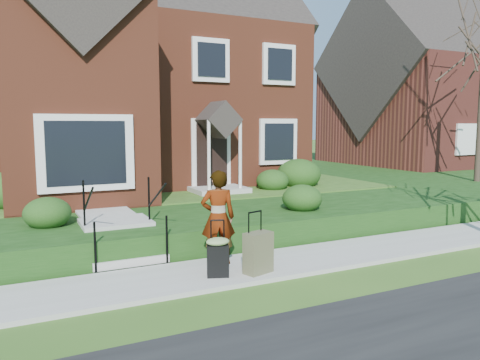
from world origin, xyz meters
TOP-DOWN VIEW (x-y plane):
  - ground at (0.00, 0.00)m, footprint 120.00×120.00m
  - sidewalk at (0.00, 0.00)m, footprint 60.00×1.60m
  - terrace at (4.00, 10.90)m, footprint 44.00×20.00m
  - walkway at (-2.50, 5.00)m, footprint 1.20×6.00m
  - main_house at (-0.21, 9.61)m, footprint 10.40×10.20m
  - neighbour_house at (16.00, 11.00)m, footprint 9.40×8.00m
  - front_steps at (-2.50, 1.84)m, footprint 1.40×2.02m
  - foundation_shrubs at (-0.28, 4.99)m, footprint 9.97×4.88m
  - woman at (-1.01, 0.38)m, footprint 0.73×0.57m
  - suitcase_black at (-1.32, -0.31)m, footprint 0.49×0.45m
  - suitcase_olive at (-0.60, -0.44)m, footprint 0.56×0.41m

SIDE VIEW (x-z plane):
  - ground at x=0.00m, z-range 0.00..0.00m
  - sidewalk at x=0.00m, z-range 0.00..0.08m
  - terrace at x=4.00m, z-range 0.00..0.60m
  - suitcase_olive at x=-0.60m, z-range -0.10..0.99m
  - suitcase_black at x=-1.32m, z-range -0.03..0.95m
  - front_steps at x=-2.50m, z-range -0.28..1.22m
  - walkway at x=-2.50m, z-range 0.60..0.66m
  - woman at x=-1.01m, z-range 0.08..1.83m
  - foundation_shrubs at x=-0.28m, z-range 0.51..1.63m
  - neighbour_house at x=16.00m, z-range 0.65..9.85m
  - main_house at x=-0.21m, z-range 0.56..9.96m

